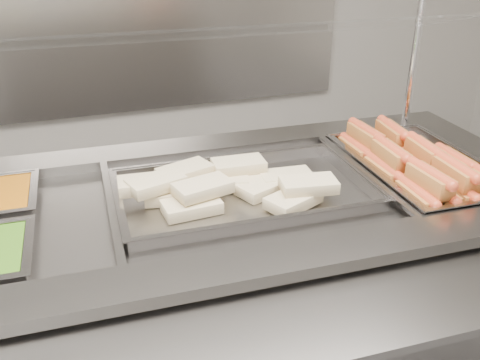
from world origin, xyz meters
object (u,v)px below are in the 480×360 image
object	(u,v)px
sneeze_guard	(200,40)
pan_hotdogs	(418,175)
steam_counter	(225,319)
pan_wraps	(243,195)

from	to	relation	value
sneeze_guard	pan_hotdogs	xyz separation A→B (m)	(0.68, -0.28, -0.45)
sneeze_guard	pan_hotdogs	distance (m)	0.87
steam_counter	pan_wraps	world-z (taller)	pan_wraps
steam_counter	pan_wraps	size ratio (longest dim) A/B	2.74
sneeze_guard	pan_wraps	bearing A→B (deg)	-77.52
pan_hotdogs	pan_wraps	bearing A→B (deg)	177.13
pan_hotdogs	pan_wraps	xyz separation A→B (m)	(-0.63, 0.03, 0.02)
steam_counter	sneeze_guard	xyz separation A→B (m)	(0.01, 0.24, 0.91)
steam_counter	pan_wraps	xyz separation A→B (m)	(0.07, -0.00, 0.47)
steam_counter	pan_hotdogs	world-z (taller)	pan_hotdogs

